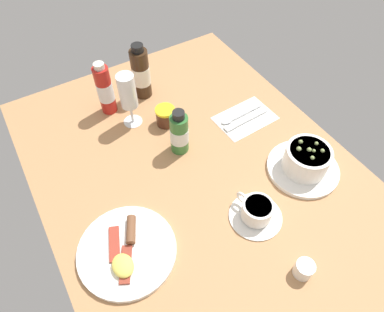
{
  "coord_description": "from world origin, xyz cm",
  "views": [
    {
      "loc": [
        -49.58,
        30.51,
        78.21
      ],
      "look_at": [
        -0.16,
        0.79,
        5.81
      ],
      "focal_mm": 32.07,
      "sensor_mm": 36.0,
      "label": 1
    }
  ],
  "objects": [
    {
      "name": "cutlery_setting",
      "position": [
        8.32,
        -23.66,
        0.26
      ],
      "size": [
        13.44,
        19.04,
        0.9
      ],
      "color": "white",
      "rests_on": "ground_plane"
    },
    {
      "name": "sauce_bottle_green",
      "position": [
        8.12,
        0.49,
        6.69
      ],
      "size": [
        5.32,
        5.32,
        14.92
      ],
      "color": "#337233",
      "rests_on": "ground_plane"
    },
    {
      "name": "sauce_bottle_brown",
      "position": [
        35.49,
        -1.47,
        8.72
      ],
      "size": [
        5.88,
        5.88,
        19.09
      ],
      "color": "#382314",
      "rests_on": "ground_plane"
    },
    {
      "name": "wine_glass",
      "position": [
        25.41,
        7.23,
        11.61
      ],
      "size": [
        5.9,
        5.9,
        18.0
      ],
      "color": "white",
      "rests_on": "ground_plane"
    },
    {
      "name": "breakfast_plate",
      "position": [
        -13.53,
        26.83,
        0.93
      ],
      "size": [
        23.52,
        23.52,
        3.7
      ],
      "color": "white",
      "rests_on": "ground_plane"
    },
    {
      "name": "coffee_cup",
      "position": [
        -21.5,
        -5.17,
        2.58
      ],
      "size": [
        13.59,
        13.59,
        5.8
      ],
      "color": "white",
      "rests_on": "ground_plane"
    },
    {
      "name": "sauce_bottle_red",
      "position": [
        34.19,
        11.4,
        8.42
      ],
      "size": [
        4.97,
        4.97,
        18.13
      ],
      "color": "#B21E19",
      "rests_on": "ground_plane"
    },
    {
      "name": "porridge_bowl",
      "position": [
        -16.49,
        -25.77,
        3.99
      ],
      "size": [
        20.04,
        20.04,
        9.23
      ],
      "color": "white",
      "rests_on": "ground_plane"
    },
    {
      "name": "creamer_jug",
      "position": [
        -38.59,
        -5.57,
        2.2
      ],
      "size": [
        4.75,
        4.8,
        4.87
      ],
      "color": "white",
      "rests_on": "ground_plane"
    },
    {
      "name": "ground_plane",
      "position": [
        0.0,
        0.0,
        -1.5
      ],
      "size": [
        110.0,
        84.0,
        3.0
      ],
      "primitive_type": "cube",
      "color": "#B27F51"
    },
    {
      "name": "jam_jar",
      "position": [
        19.47,
        -1.42,
        3.04
      ],
      "size": [
        6.12,
        6.12,
        6.01
      ],
      "color": "#4A2518",
      "rests_on": "ground_plane"
    }
  ]
}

